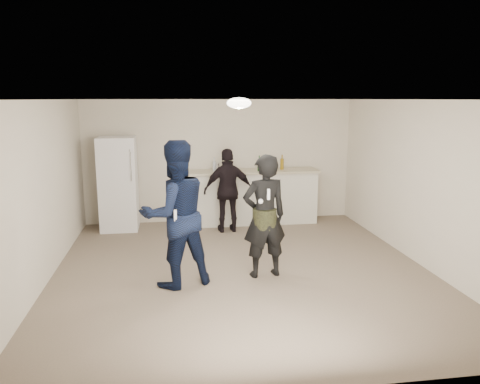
{
  "coord_description": "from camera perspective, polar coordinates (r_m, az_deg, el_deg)",
  "views": [
    {
      "loc": [
        -1.01,
        -6.54,
        2.51
      ],
      "look_at": [
        0.0,
        0.2,
        1.15
      ],
      "focal_mm": 35.0,
      "sensor_mm": 36.0,
      "label": 1
    }
  ],
  "objects": [
    {
      "name": "floor",
      "position": [
        7.07,
        0.24,
        -9.49
      ],
      "size": [
        6.0,
        6.0,
        0.0
      ],
      "primitive_type": "plane",
      "color": "#6B5B4C",
      "rests_on": "ground"
    },
    {
      "name": "ceiling",
      "position": [
        6.61,
        0.26,
        11.2
      ],
      "size": [
        6.0,
        6.0,
        0.0
      ],
      "primitive_type": "plane",
      "rotation": [
        3.14,
        0.0,
        0.0
      ],
      "color": "silver",
      "rests_on": "wall_back"
    },
    {
      "name": "wall_back",
      "position": [
        9.67,
        -2.46,
        3.8
      ],
      "size": [
        6.0,
        0.0,
        6.0
      ],
      "primitive_type": "plane",
      "rotation": [
        1.57,
        0.0,
        0.0
      ],
      "color": "beige",
      "rests_on": "floor"
    },
    {
      "name": "wall_front",
      "position": [
        3.89,
        7.06,
        -7.73
      ],
      "size": [
        6.0,
        0.0,
        6.0
      ],
      "primitive_type": "plane",
      "rotation": [
        -1.57,
        0.0,
        0.0
      ],
      "color": "beige",
      "rests_on": "floor"
    },
    {
      "name": "wall_left",
      "position": [
        6.88,
        -23.02,
        -0.17
      ],
      "size": [
        0.0,
        6.0,
        6.0
      ],
      "primitive_type": "plane",
      "rotation": [
        1.57,
        0.0,
        1.57
      ],
      "color": "beige",
      "rests_on": "floor"
    },
    {
      "name": "wall_right",
      "position": [
        7.64,
        21.09,
        1.04
      ],
      "size": [
        0.0,
        6.0,
        6.0
      ],
      "primitive_type": "plane",
      "rotation": [
        1.57,
        0.0,
        -1.57
      ],
      "color": "beige",
      "rests_on": "floor"
    },
    {
      "name": "counter",
      "position": [
        9.56,
        1.48,
        -0.69
      ],
      "size": [
        2.6,
        0.56,
        1.05
      ],
      "primitive_type": "cube",
      "color": "beige",
      "rests_on": "floor"
    },
    {
      "name": "counter_top",
      "position": [
        9.46,
        1.5,
        2.54
      ],
      "size": [
        2.68,
        0.64,
        0.04
      ],
      "primitive_type": "cube",
      "color": "beige",
      "rests_on": "counter"
    },
    {
      "name": "fridge",
      "position": [
        9.33,
        -14.6,
        0.99
      ],
      "size": [
        0.7,
        0.7,
        1.8
      ],
      "primitive_type": "cube",
      "color": "white",
      "rests_on": "floor"
    },
    {
      "name": "fridge_handle",
      "position": [
        8.88,
        -13.18,
        3.17
      ],
      "size": [
        0.02,
        0.02,
        0.6
      ],
      "primitive_type": "cylinder",
      "color": "#B4B4B8",
      "rests_on": "fridge"
    },
    {
      "name": "ceiling_dome",
      "position": [
        6.91,
        -0.12,
        10.8
      ],
      "size": [
        0.36,
        0.36,
        0.16
      ],
      "primitive_type": "ellipsoid",
      "color": "white",
      "rests_on": "ceiling"
    },
    {
      "name": "shaker",
      "position": [
        9.33,
        -2.69,
        3.06
      ],
      "size": [
        0.08,
        0.08,
        0.17
      ],
      "primitive_type": "cylinder",
      "color": "silver",
      "rests_on": "counter_top"
    },
    {
      "name": "man",
      "position": [
        6.32,
        -7.9,
        -2.71
      ],
      "size": [
        1.17,
        1.05,
        1.99
      ],
      "primitive_type": "imported",
      "rotation": [
        0.0,
        0.0,
        3.51
      ],
      "color": "#0F1B3E",
      "rests_on": "floor"
    },
    {
      "name": "woman",
      "position": [
        6.62,
        3.0,
        -2.97
      ],
      "size": [
        0.71,
        0.53,
        1.76
      ],
      "primitive_type": "imported",
      "rotation": [
        0.0,
        0.0,
        3.32
      ],
      "color": "black",
      "rests_on": "floor"
    },
    {
      "name": "camo_shorts",
      "position": [
        6.62,
        3.0,
        -3.24
      ],
      "size": [
        0.34,
        0.34,
        0.28
      ],
      "primitive_type": "cylinder",
      "color": "#303719",
      "rests_on": "woman"
    },
    {
      "name": "spectator",
      "position": [
        8.87,
        -1.43,
        0.18
      ],
      "size": [
        0.95,
        0.42,
        1.6
      ],
      "primitive_type": "imported",
      "rotation": [
        0.0,
        0.0,
        3.18
      ],
      "color": "black",
      "rests_on": "floor"
    },
    {
      "name": "remote_man",
      "position": [
        6.03,
        -7.88,
        -2.83
      ],
      "size": [
        0.04,
        0.04,
        0.15
      ],
      "primitive_type": "cube",
      "color": "silver",
      "rests_on": "man"
    },
    {
      "name": "nunchuk_man",
      "position": [
        6.08,
        -6.74,
        -3.37
      ],
      "size": [
        0.07,
        0.07,
        0.07
      ],
      "primitive_type": "sphere",
      "color": "white",
      "rests_on": "man"
    },
    {
      "name": "remote_woman",
      "position": [
        6.29,
        3.49,
        -0.28
      ],
      "size": [
        0.04,
        0.04,
        0.15
      ],
      "primitive_type": "cube",
      "color": "silver",
      "rests_on": "woman"
    },
    {
      "name": "nunchuk_woman",
      "position": [
        6.32,
        2.54,
        -1.14
      ],
      "size": [
        0.07,
        0.07,
        0.07
      ],
      "primitive_type": "sphere",
      "color": "white",
      "rests_on": "woman"
    },
    {
      "name": "bottle_cluster",
      "position": [
        9.44,
        1.11,
        3.36
      ],
      "size": [
        1.46,
        0.3,
        0.28
      ],
      "color": "silver",
      "rests_on": "counter_top"
    }
  ]
}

